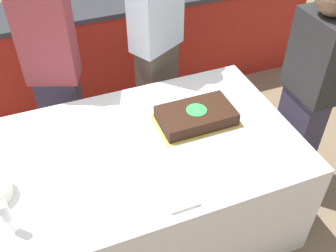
% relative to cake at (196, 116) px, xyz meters
% --- Properties ---
extents(ground_plane, '(14.00, 14.00, 0.00)m').
position_rel_cake_xyz_m(ground_plane, '(-0.44, -0.09, -0.80)').
color(ground_plane, '#7A664C').
extents(back_counter, '(4.40, 0.58, 0.92)m').
position_rel_cake_xyz_m(back_counter, '(-0.44, 1.55, -0.34)').
color(back_counter, '#A82319').
rests_on(back_counter, ground_plane).
extents(dining_table, '(1.93, 1.12, 0.75)m').
position_rel_cake_xyz_m(dining_table, '(-0.44, -0.09, -0.42)').
color(dining_table, silver).
rests_on(dining_table, ground_plane).
extents(cake, '(0.50, 0.31, 0.09)m').
position_rel_cake_xyz_m(cake, '(0.00, 0.00, 0.00)').
color(cake, gold).
rests_on(cake, dining_table).
extents(wine_glass, '(0.06, 0.06, 0.19)m').
position_rel_cake_xyz_m(wine_glass, '(-1.12, -0.40, 0.09)').
color(wine_glass, white).
rests_on(wine_glass, dining_table).
extents(side_plate_near_cake, '(0.17, 0.17, 0.00)m').
position_rel_cake_xyz_m(side_plate_near_cake, '(-0.08, 0.29, -0.04)').
color(side_plate_near_cake, white).
rests_on(side_plate_near_cake, dining_table).
extents(utensil_pile, '(0.16, 0.11, 0.02)m').
position_rel_cake_xyz_m(utensil_pile, '(-0.32, -0.54, -0.03)').
color(utensil_pile, white).
rests_on(utensil_pile, dining_table).
extents(person_cutting_cake, '(0.42, 0.36, 1.70)m').
position_rel_cake_xyz_m(person_cutting_cake, '(-0.00, 0.70, 0.09)').
color(person_cutting_cake, '#4C4238').
rests_on(person_cutting_cake, ground_plane).
extents(person_seated_right, '(0.22, 0.36, 1.58)m').
position_rel_cake_xyz_m(person_seated_right, '(0.75, -0.09, 0.04)').
color(person_seated_right, '#383347').
rests_on(person_seated_right, ground_plane).
extents(person_standing_back, '(0.39, 0.31, 1.62)m').
position_rel_cake_xyz_m(person_standing_back, '(-0.74, 0.70, 0.05)').
color(person_standing_back, '#383347').
rests_on(person_standing_back, ground_plane).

